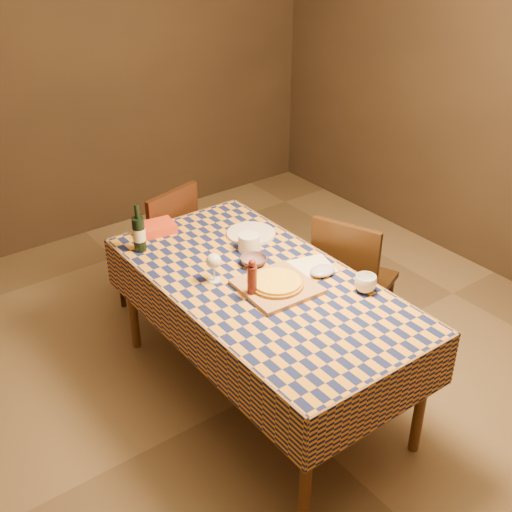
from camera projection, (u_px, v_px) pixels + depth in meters
The scene contains 16 objects.
room at pixel (262, 180), 3.09m from camera, with size 5.00×5.10×2.70m.
dining_table at pixel (262, 293), 3.42m from camera, with size 0.94×1.84×0.77m.
cutting_board at pixel (277, 287), 3.32m from camera, with size 0.37×0.37×0.02m, color #9E714A.
pizza at pixel (277, 283), 3.30m from camera, with size 0.34×0.34×0.03m.
pepper_mill at pixel (252, 279), 3.21m from camera, with size 0.06×0.06×0.21m.
bowl at pixel (254, 261), 3.52m from camera, with size 0.15×0.15×0.05m, color #644954.
wine_glass at pixel (214, 262), 3.33m from camera, with size 0.09×0.09×0.16m.
wine_bottle at pixel (139, 234), 3.62m from camera, with size 0.08×0.08×0.29m.
deli_tub at pixel (249, 243), 3.64m from camera, with size 0.12×0.12×0.10m, color silver.
takeout_container at pixel (155, 228), 3.85m from camera, with size 0.23×0.16×0.06m, color #BD3818.
white_plate at pixel (251, 234), 3.83m from camera, with size 0.29×0.29×0.02m, color silver.
tumbler at pixel (366, 283), 3.28m from camera, with size 0.11×0.11×0.09m, color white.
flour_patch at pixel (308, 267), 3.50m from camera, with size 0.27×0.21×0.00m, color silver.
flour_bag at pixel (323, 271), 3.43m from camera, with size 0.15×0.11×0.04m, color #A5AAD3.
chair_far at pixel (163, 243), 4.26m from camera, with size 0.51×0.52×0.93m.
chair_right at pixel (350, 277), 3.89m from camera, with size 0.55×0.55×0.93m.
Camera 1 is at (-1.73, -2.28, 2.58)m, focal length 45.00 mm.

